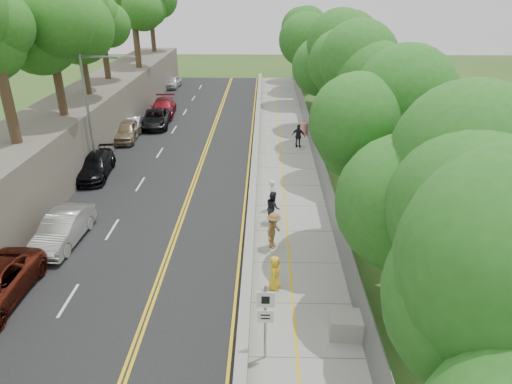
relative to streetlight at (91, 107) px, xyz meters
name	(u,v)px	position (x,y,z in m)	size (l,w,h in m)	color
ground	(240,303)	(10.46, -14.00, -4.64)	(140.00, 140.00, 0.00)	#33511E
road	(176,168)	(5.06, 1.00, -4.62)	(11.20, 66.00, 0.04)	black
sidewalk	(287,168)	(13.01, 1.00, -4.61)	(4.20, 66.00, 0.05)	gray
jersey_barrier	(255,164)	(10.71, 1.00, -4.34)	(0.42, 66.00, 0.60)	#9AE334
rock_embankment	(59,140)	(-3.04, 1.00, -2.64)	(5.00, 66.00, 4.00)	#595147
chainlink_fence	(317,156)	(15.11, 1.00, -3.64)	(0.04, 66.00, 2.00)	slate
trees_embankment	(42,10)	(-2.54, 1.00, 5.86)	(6.40, 66.00, 13.00)	#307920
trees_fenceside	(359,69)	(17.46, 1.00, 2.36)	(7.00, 66.00, 14.00)	#2E7623
streetlight	(91,107)	(0.00, 0.00, 0.00)	(2.52, 0.22, 8.00)	gray
signpost	(265,315)	(11.51, -17.02, -2.68)	(0.62, 0.09, 3.10)	gray
construction_barrel	(303,129)	(14.76, 8.99, -4.11)	(0.59, 0.59, 0.96)	red
concrete_block	(347,325)	(14.58, -15.78, -4.15)	(1.32, 0.99, 0.88)	gray
car_1	(63,229)	(1.28, -9.37, -3.83)	(1.63, 4.69, 1.54)	beige
car_3	(94,165)	(-0.14, -0.64, -3.86)	(2.08, 5.12, 1.49)	black
car_4	(126,130)	(-0.14, 7.15, -3.81)	(1.87, 4.66, 1.59)	tan
car_5	(132,126)	(-0.14, 8.96, -3.93)	(1.41, 4.05, 1.33)	#B2B5B9
car_6	(156,118)	(1.46, 11.05, -3.88)	(2.40, 5.21, 1.45)	black
car_7	(163,108)	(1.38, 14.67, -3.80)	(2.25, 5.52, 1.60)	maroon
car_8	(172,82)	(-0.14, 27.63, -3.89)	(1.67, 4.14, 1.41)	silver
painter_0	(275,273)	(11.91, -13.00, -3.79)	(0.78, 0.51, 1.59)	yellow
painter_1	(273,195)	(11.91, -5.52, -3.66)	(0.68, 0.44, 1.86)	white
painter_2	(273,207)	(11.91, -7.04, -3.66)	(0.90, 0.70, 1.86)	black
painter_3	(274,231)	(11.91, -9.63, -3.64)	(1.23, 0.71, 1.91)	olive
person_far	(299,136)	(14.10, 5.50, -3.65)	(1.10, 0.46, 1.88)	black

